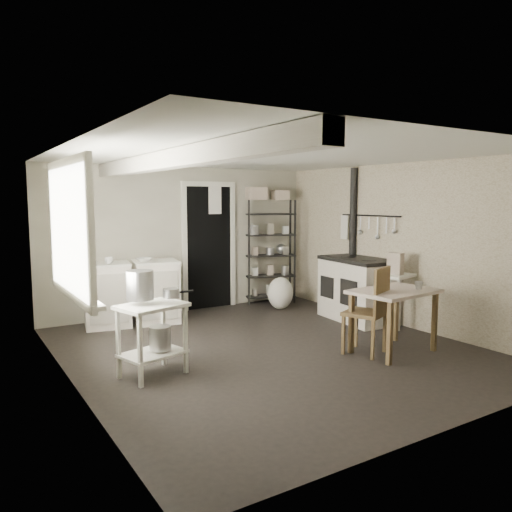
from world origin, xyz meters
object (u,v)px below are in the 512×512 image
base_cabinets (132,292)px  shelf_rack (270,248)px  stove (357,291)px  flour_sack (280,295)px  stockpot (140,285)px  prep_table (152,337)px  work_table (393,320)px  chair (365,312)px

base_cabinets → shelf_rack: shelf_rack is taller
shelf_rack → stove: bearing=-58.1°
shelf_rack → flour_sack: (-0.16, -0.55, -0.71)m
stockpot → stove: size_ratio=0.25×
base_cabinets → shelf_rack: size_ratio=0.77×
prep_table → base_cabinets: bearing=76.9°
work_table → flour_sack: bearing=85.5°
stockpot → work_table: size_ratio=0.30×
shelf_rack → stove: (0.38, -1.78, -0.51)m
stockpot → work_table: (2.78, -0.78, -0.56)m
prep_table → base_cabinets: 2.26m
prep_table → stockpot: stockpot is taller
flour_sack → stove: bearing=-66.5°
stove → work_table: bearing=-113.0°
work_table → stockpot: bearing=164.4°
prep_table → stove: 3.48m
stockpot → base_cabinets: (0.61, 2.16, -0.48)m
prep_table → stockpot: size_ratio=2.53×
shelf_rack → base_cabinets: bearing=-155.1°
prep_table → work_table: bearing=-15.4°
stockpot → work_table: stockpot is taller
shelf_rack → chair: shelf_rack is taller
stove → shelf_rack: bearing=107.2°
stockpot → chair: bearing=-14.4°
shelf_rack → stove: size_ratio=1.51×
work_table → chair: (-0.32, 0.14, 0.10)m
prep_table → stockpot: (-0.10, 0.04, 0.54)m
prep_table → chair: bearing=-14.1°
prep_table → stove: stove is taller
base_cabinets → stove: 3.30m
chair → flour_sack: chair is taller
work_table → chair: chair is taller
work_table → flour_sack: 2.62m
chair → flour_sack: size_ratio=1.95×
base_cabinets → chair: (1.85, -2.79, 0.02)m
stove → base_cabinets: bearing=157.1°
chair → base_cabinets: bearing=100.8°
prep_table → stockpot: bearing=159.8°
stockpot → base_cabinets: 2.30m
shelf_rack → flour_sack: bearing=-86.3°
shelf_rack → stove: 1.89m
stockpot → shelf_rack: 3.95m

